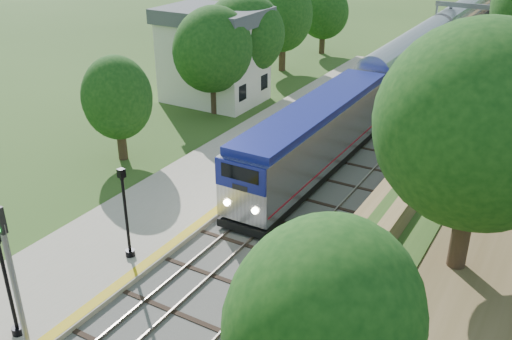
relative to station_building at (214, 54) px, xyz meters
The scene contains 11 objects.
trackbed 34.24m from the station_building, 61.93° to the left, with size 9.50×170.00×0.28m.
platform 16.99m from the station_building, 57.86° to the right, with size 6.40×68.00×0.38m, color #A49B84.
yellow_stripe 18.58m from the station_building, 50.24° to the right, with size 0.55×68.00×0.01m, color gold.
station_building is the anchor object (origin of this frame).
signal_gantry 29.94m from the station_building, 56.62° to the left, with size 8.40×0.38×6.20m.
trees_behind_platform 9.76m from the station_building, 73.13° to the right, with size 7.82×53.32×7.21m.
train 53.32m from the station_building, 74.77° to the left, with size 3.02×141.57×4.44m.
lamppost_mid 31.26m from the station_building, 70.48° to the right, with size 0.47×0.47×4.77m.
lamppost_far 25.31m from the station_building, 65.30° to the right, with size 0.46×0.46×4.66m.
signal_platform 31.59m from the station_building, 69.43° to the right, with size 0.36×0.29×6.14m.
signal_farside 22.40m from the station_building, 25.62° to the right, with size 0.37×0.29×6.73m.
Camera 1 is at (13.61, -9.98, 16.02)m, focal length 40.00 mm.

